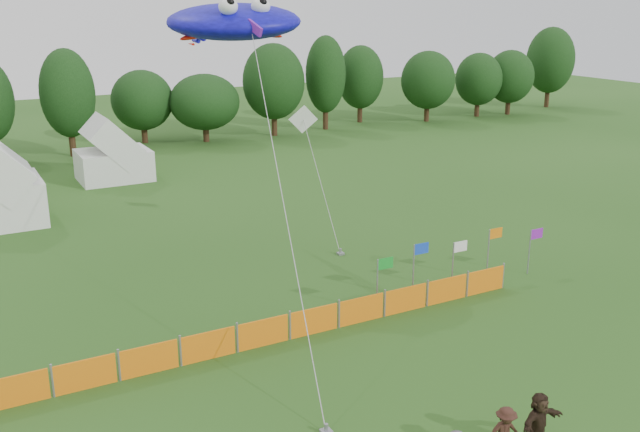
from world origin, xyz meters
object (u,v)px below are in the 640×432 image
tent_right (113,155)px  stingray_kite (231,22)px  spectator_f (539,422)px  barrier_fence (263,333)px

tent_right → stingray_kite: bearing=-84.5°
spectator_f → tent_right: bearing=85.8°
spectator_f → stingray_kite: size_ratio=0.08×
barrier_fence → spectator_f: size_ratio=13.00×
stingray_kite → spectator_f: bearing=-86.0°
stingray_kite → tent_right: bearing=95.5°
tent_right → barrier_fence: size_ratio=0.21×
tent_right → spectator_f: size_ratio=2.76×
tent_right → barrier_fence: bearing=-92.3°
spectator_f → barrier_fence: bearing=105.1°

